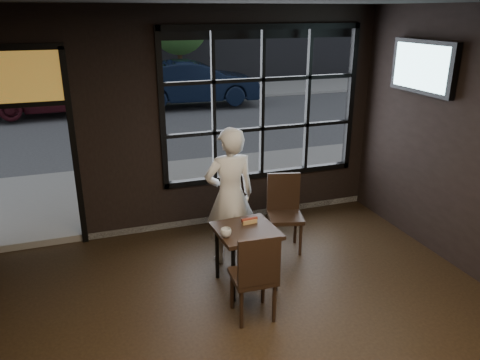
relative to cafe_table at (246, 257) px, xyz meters
name	(u,v)px	position (x,y,z in m)	size (l,w,h in m)	color
window_frame	(262,104)	(0.90, 1.82, 1.43)	(3.06, 0.12, 2.28)	black
stained_transom	(13,77)	(-2.40, 1.82, 1.98)	(1.20, 0.06, 0.70)	orange
street_asphalt	(102,71)	(-0.30, 22.32, -0.39)	(60.00, 41.00, 0.04)	#545456
cafe_table	(246,257)	(0.00, 0.00, 0.00)	(0.69, 0.69, 0.74)	black
chair_near	(253,273)	(-0.14, -0.59, 0.14)	(0.44, 0.44, 1.02)	black
chair_window	(285,215)	(0.80, 0.65, 0.15)	(0.45, 0.45, 1.04)	black
man	(230,196)	(0.01, 0.65, 0.53)	(0.66, 0.43, 1.80)	silver
hotdog	(249,221)	(0.09, 0.13, 0.40)	(0.20, 0.08, 0.06)	tan
cup	(226,233)	(-0.28, -0.11, 0.42)	(0.12, 0.12, 0.10)	silver
tv	(423,67)	(2.63, 0.51, 2.05)	(0.13, 1.17, 0.68)	black
navy_car	(194,83)	(2.04, 10.83, 0.45)	(1.52, 4.36, 1.44)	black
maroon_car	(54,88)	(-2.32, 10.88, 0.50)	(1.83, 4.55, 1.55)	#411119
tree_left	(37,7)	(-2.61, 13.19, 2.82)	(2.66, 2.66, 4.54)	#332114
tree_right	(179,26)	(2.14, 13.31, 2.19)	(2.13, 2.13, 3.63)	#332114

